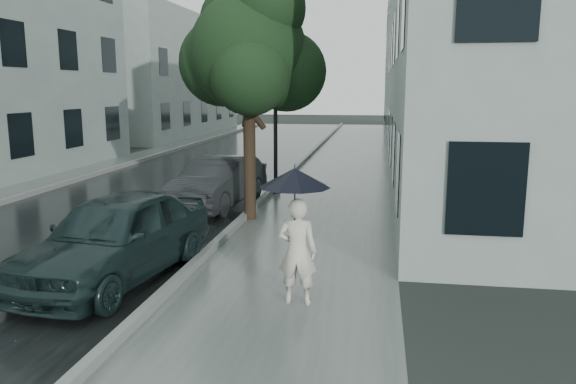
% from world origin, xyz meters
% --- Properties ---
extents(ground, '(120.00, 120.00, 0.00)m').
position_xyz_m(ground, '(0.00, 0.00, 0.00)').
color(ground, black).
rests_on(ground, ground).
extents(sidewalk, '(3.50, 60.00, 0.01)m').
position_xyz_m(sidewalk, '(0.25, 12.00, 0.00)').
color(sidewalk, slate).
rests_on(sidewalk, ground).
extents(kerb_near, '(0.15, 60.00, 0.15)m').
position_xyz_m(kerb_near, '(-1.57, 12.00, 0.07)').
color(kerb_near, slate).
rests_on(kerb_near, ground).
extents(asphalt_road, '(6.85, 60.00, 0.00)m').
position_xyz_m(asphalt_road, '(-5.08, 12.00, 0.00)').
color(asphalt_road, black).
rests_on(asphalt_road, ground).
extents(kerb_far, '(0.15, 60.00, 0.15)m').
position_xyz_m(kerb_far, '(-8.57, 12.00, 0.07)').
color(kerb_far, slate).
rests_on(kerb_far, ground).
extents(sidewalk_far, '(1.70, 60.00, 0.01)m').
position_xyz_m(sidewalk_far, '(-9.50, 12.00, 0.00)').
color(sidewalk_far, '#4C5451').
rests_on(sidewalk_far, ground).
extents(building_near, '(7.02, 36.00, 9.00)m').
position_xyz_m(building_near, '(5.47, 19.50, 4.50)').
color(building_near, gray).
rests_on(building_near, ground).
extents(building_far_b, '(7.02, 18.00, 8.00)m').
position_xyz_m(building_far_b, '(-13.77, 30.00, 4.00)').
color(building_far_b, gray).
rests_on(building_far_b, ground).
extents(pedestrian, '(0.59, 0.39, 1.60)m').
position_xyz_m(pedestrian, '(0.47, 0.27, 0.81)').
color(pedestrian, beige).
rests_on(pedestrian, sidewalk).
extents(umbrella, '(1.31, 1.31, 1.16)m').
position_xyz_m(umbrella, '(0.44, 0.22, 1.91)').
color(umbrella, black).
rests_on(umbrella, ground).
extents(street_tree, '(3.61, 3.28, 5.78)m').
position_xyz_m(street_tree, '(-1.45, 5.64, 4.02)').
color(street_tree, '#332619').
rests_on(street_tree, ground).
extents(lamp_post, '(0.82, 0.47, 5.28)m').
position_xyz_m(lamp_post, '(-1.59, 9.05, 3.02)').
color(lamp_post, black).
rests_on(lamp_post, ground).
extents(car_near, '(2.31, 4.49, 1.46)m').
position_xyz_m(car_near, '(-2.66, 0.86, 0.74)').
color(car_near, black).
rests_on(car_near, ground).
extents(car_far, '(1.91, 4.20, 1.34)m').
position_xyz_m(car_far, '(-2.63, 6.84, 0.67)').
color(car_far, '#24272A').
rests_on(car_far, ground).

